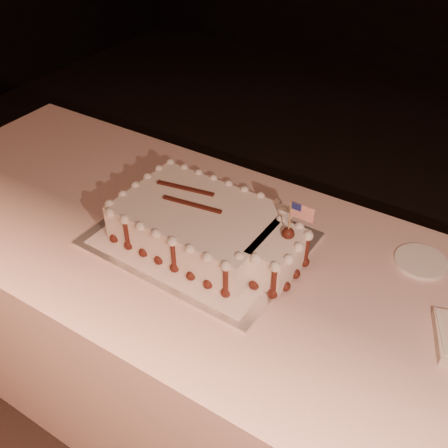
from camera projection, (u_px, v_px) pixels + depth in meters
The scene contains 5 objects.
banquet_table at pixel (253, 357), 1.52m from camera, with size 2.40×0.80×0.75m, color beige.
cake_board at pixel (199, 239), 1.37m from camera, with size 0.56×0.42×0.01m, color white.
doily at pixel (199, 237), 1.37m from camera, with size 0.50×0.38×0.00m, color white.
sheet_cake at pixel (208, 227), 1.32m from camera, with size 0.54×0.32×0.21m.
side_plate at pixel (421, 261), 1.30m from camera, with size 0.13×0.13×0.01m, color white.
Camera 1 is at (0.42, -0.24, 1.64)m, focal length 40.00 mm.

